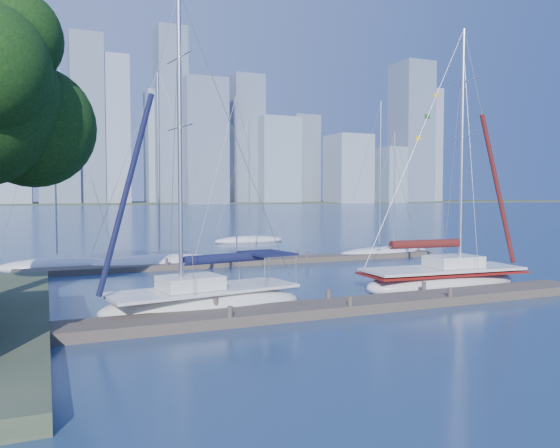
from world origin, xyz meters
name	(u,v)px	position (x,y,z in m)	size (l,w,h in m)	color
ground	(339,312)	(0.00, 0.00, 0.00)	(700.00, 700.00, 0.00)	navy
near_dock	(339,307)	(0.00, 0.00, 0.20)	(26.00, 2.00, 0.40)	#443C32
far_dock	(251,262)	(2.00, 16.00, 0.18)	(30.00, 1.80, 0.36)	#443C32
far_shore	(66,204)	(0.00, 320.00, 0.00)	(800.00, 100.00, 1.50)	#38472D
sailboat_navy	(204,287)	(-5.15, 2.09, 1.04)	(8.77, 4.11, 13.38)	white
sailboat_maroon	(443,268)	(7.75, 2.85, 1.03)	(9.26, 3.57, 13.93)	white
bg_boat_0	(57,265)	(-10.42, 18.65, 0.28)	(7.62, 4.52, 14.51)	white
bg_boat_1	(160,263)	(-4.10, 17.06, 0.28)	(9.22, 5.62, 13.42)	white
bg_boat_2	(237,259)	(1.39, 17.19, 0.24)	(7.23, 4.23, 12.12)	white
bg_boat_4	(380,253)	(12.98, 16.56, 0.25)	(7.40, 2.56, 12.43)	white
bg_boat_5	(394,251)	(15.17, 17.78, 0.22)	(6.38, 2.02, 10.21)	white
bg_boat_7	(249,240)	(8.03, 32.75, 0.24)	(7.44, 2.34, 12.93)	white
skyline	(112,140)	(22.58, 290.59, 34.80)	(503.69, 51.31, 113.61)	gray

